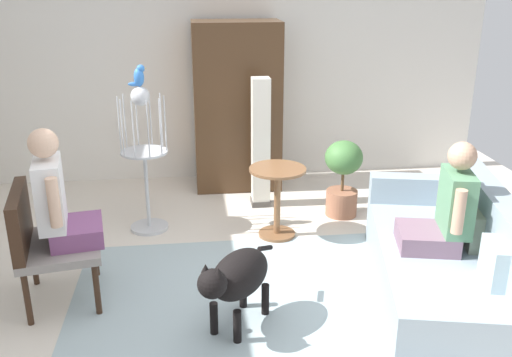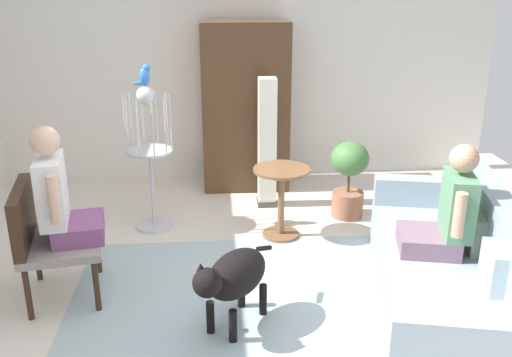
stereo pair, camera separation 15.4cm
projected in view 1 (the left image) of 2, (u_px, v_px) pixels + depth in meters
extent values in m
plane|color=beige|center=(261.00, 306.00, 4.12)|extent=(7.03, 7.03, 0.00)
cube|color=silver|center=(228.00, 67.00, 6.46)|extent=(6.04, 0.12, 2.61)
cube|color=#9EB2B7|center=(280.00, 303.00, 4.15)|extent=(3.10, 2.18, 0.01)
cube|color=#8EA0AD|center=(438.00, 271.00, 4.20)|extent=(1.28, 2.09, 0.41)
cube|color=#8EA0AD|center=(494.00, 222.00, 4.03)|extent=(0.60, 1.94, 0.44)
cube|color=#8EA0AD|center=(421.00, 189.00, 4.92)|extent=(0.90, 0.37, 0.24)
cube|color=#9EB2B7|center=(494.00, 263.00, 3.61)|extent=(0.17, 0.33, 0.28)
cube|color=gray|center=(472.00, 228.00, 4.11)|extent=(0.17, 0.34, 0.28)
cylinder|color=#382316|center=(95.00, 253.00, 4.48)|extent=(0.04, 0.04, 0.41)
cylinder|color=#382316|center=(97.00, 289.00, 3.96)|extent=(0.04, 0.04, 0.41)
cylinder|color=#382316|center=(34.00, 261.00, 4.36)|extent=(0.04, 0.04, 0.41)
cylinder|color=#382316|center=(27.00, 299.00, 3.84)|extent=(0.04, 0.04, 0.41)
cube|color=gray|center=(60.00, 246.00, 4.08)|extent=(0.67, 0.76, 0.06)
cube|color=#382316|center=(20.00, 220.00, 3.93)|extent=(0.19, 0.68, 0.42)
cube|color=slate|center=(427.00, 238.00, 4.12)|extent=(0.49, 0.48, 0.14)
cube|color=#598C66|center=(456.00, 202.00, 4.00)|extent=(0.26, 0.43, 0.45)
sphere|color=tan|center=(462.00, 156.00, 3.88)|extent=(0.20, 0.20, 0.20)
cylinder|color=tan|center=(459.00, 212.00, 3.77)|extent=(0.08, 0.08, 0.31)
cylinder|color=tan|center=(444.00, 187.00, 4.22)|extent=(0.08, 0.08, 0.31)
cube|color=#7C4776|center=(77.00, 232.00, 4.08)|extent=(0.43, 0.47, 0.14)
cube|color=white|center=(50.00, 193.00, 3.93)|extent=(0.25, 0.44, 0.49)
sphere|color=#DDB293|center=(43.00, 143.00, 3.81)|extent=(0.21, 0.21, 0.21)
cylinder|color=#DDB293|center=(57.00, 178.00, 4.16)|extent=(0.08, 0.08, 0.35)
cylinder|color=#DDB293|center=(54.00, 203.00, 3.71)|extent=(0.08, 0.08, 0.35)
cylinder|color=brown|center=(278.00, 169.00, 5.03)|extent=(0.52, 0.52, 0.02)
cylinder|color=brown|center=(277.00, 204.00, 5.14)|extent=(0.06, 0.06, 0.64)
cylinder|color=brown|center=(277.00, 234.00, 5.24)|extent=(0.34, 0.34, 0.03)
ellipsoid|color=black|center=(240.00, 274.00, 3.78)|extent=(0.57, 0.62, 0.31)
sphere|color=black|center=(212.00, 284.00, 3.48)|extent=(0.19, 0.19, 0.19)
cone|color=black|center=(218.00, 272.00, 3.43)|extent=(0.06, 0.06, 0.06)
cone|color=black|center=(205.00, 268.00, 3.47)|extent=(0.06, 0.06, 0.06)
cylinder|color=black|center=(265.00, 248.00, 4.06)|extent=(0.14, 0.17, 0.10)
cylinder|color=black|center=(237.00, 327.00, 3.68)|extent=(0.06, 0.06, 0.24)
cylinder|color=black|center=(214.00, 318.00, 3.77)|extent=(0.06, 0.06, 0.24)
cylinder|color=black|center=(265.00, 299.00, 3.99)|extent=(0.06, 0.06, 0.24)
cylinder|color=black|center=(243.00, 292.00, 4.08)|extent=(0.06, 0.06, 0.24)
cylinder|color=silver|center=(150.00, 227.00, 5.39)|extent=(0.36, 0.36, 0.03)
cylinder|color=silver|center=(147.00, 192.00, 5.26)|extent=(0.04, 0.04, 0.76)
cylinder|color=silver|center=(144.00, 152.00, 5.13)|extent=(0.43, 0.43, 0.02)
cylinder|color=silver|center=(165.00, 123.00, 5.06)|extent=(0.01, 0.01, 0.51)
cylinder|color=silver|center=(161.00, 120.00, 5.17)|extent=(0.01, 0.01, 0.51)
cylinder|color=silver|center=(151.00, 119.00, 5.23)|extent=(0.01, 0.01, 0.51)
cylinder|color=silver|center=(137.00, 119.00, 5.21)|extent=(0.01, 0.01, 0.51)
cylinder|color=silver|center=(125.00, 121.00, 5.13)|extent=(0.01, 0.01, 0.51)
cylinder|color=silver|center=(119.00, 125.00, 5.02)|extent=(0.01, 0.01, 0.51)
cylinder|color=silver|center=(122.00, 128.00, 4.91)|extent=(0.01, 0.01, 0.51)
cylinder|color=silver|center=(133.00, 130.00, 4.85)|extent=(0.01, 0.01, 0.51)
cylinder|color=silver|center=(148.00, 129.00, 4.86)|extent=(0.01, 0.01, 0.51)
cylinder|color=silver|center=(160.00, 127.00, 4.95)|extent=(0.01, 0.01, 0.51)
sphere|color=silver|center=(140.00, 96.00, 4.95)|extent=(0.17, 0.17, 0.17)
ellipsoid|color=blue|center=(139.00, 77.00, 4.89)|extent=(0.09, 0.10, 0.16)
sphere|color=blue|center=(141.00, 69.00, 4.87)|extent=(0.07, 0.07, 0.07)
cone|color=#D8BF4C|center=(145.00, 68.00, 4.88)|extent=(0.03, 0.02, 0.02)
ellipsoid|color=blue|center=(135.00, 84.00, 4.91)|extent=(0.12, 0.03, 0.04)
cylinder|color=#996047|center=(341.00, 203.00, 5.66)|extent=(0.32, 0.32, 0.26)
cylinder|color=brown|center=(343.00, 181.00, 5.58)|extent=(0.03, 0.03, 0.20)
ellipsoid|color=#45783D|center=(344.00, 158.00, 5.50)|extent=(0.37, 0.37, 0.34)
cube|color=#4C4742|center=(260.00, 202.00, 5.95)|extent=(0.20, 0.20, 0.06)
cube|color=white|center=(261.00, 141.00, 5.72)|extent=(0.18, 0.18, 1.29)
cube|color=#4C331E|center=(237.00, 107.00, 6.22)|extent=(0.95, 0.56, 1.85)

